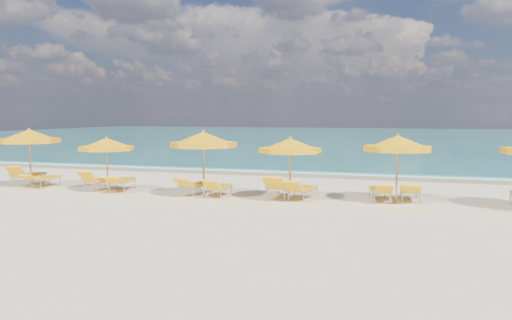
# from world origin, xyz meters

# --- Properties ---
(ground_plane) EXTENTS (120.00, 120.00, 0.00)m
(ground_plane) POSITION_xyz_m (0.00, 0.00, 0.00)
(ground_plane) COLOR beige
(ocean) EXTENTS (120.00, 80.00, 0.30)m
(ocean) POSITION_xyz_m (0.00, 48.00, 0.00)
(ocean) COLOR #157672
(ocean) RESTS_ON ground
(wet_sand_band) EXTENTS (120.00, 2.60, 0.01)m
(wet_sand_band) POSITION_xyz_m (0.00, 7.40, 0.00)
(wet_sand_band) COLOR tan
(wet_sand_band) RESTS_ON ground
(foam_line) EXTENTS (120.00, 1.20, 0.03)m
(foam_line) POSITION_xyz_m (0.00, 8.20, 0.00)
(foam_line) COLOR white
(foam_line) RESTS_ON ground
(whitecap_near) EXTENTS (14.00, 0.36, 0.05)m
(whitecap_near) POSITION_xyz_m (-6.00, 17.00, 0.00)
(whitecap_near) COLOR white
(whitecap_near) RESTS_ON ground
(whitecap_far) EXTENTS (18.00, 0.30, 0.05)m
(whitecap_far) POSITION_xyz_m (8.00, 24.00, 0.00)
(whitecap_far) COLOR white
(whitecap_far) RESTS_ON ground
(umbrella_2) EXTENTS (2.64, 2.64, 2.37)m
(umbrella_2) POSITION_xyz_m (-8.95, 0.01, 2.02)
(umbrella_2) COLOR tan
(umbrella_2) RESTS_ON ground
(umbrella_3) EXTENTS (2.13, 2.13, 2.09)m
(umbrella_3) POSITION_xyz_m (-5.34, -0.14, 1.78)
(umbrella_3) COLOR tan
(umbrella_3) RESTS_ON ground
(umbrella_4) EXTENTS (3.04, 3.04, 2.36)m
(umbrella_4) POSITION_xyz_m (-1.39, -0.26, 2.01)
(umbrella_4) COLOR tan
(umbrella_4) RESTS_ON ground
(umbrella_5) EXTENTS (2.84, 2.84, 2.17)m
(umbrella_5) POSITION_xyz_m (1.65, -0.01, 1.85)
(umbrella_5) COLOR tan
(umbrella_5) RESTS_ON ground
(umbrella_6) EXTENTS (2.86, 2.86, 2.28)m
(umbrella_6) POSITION_xyz_m (5.12, 0.52, 1.95)
(umbrella_6) COLOR tan
(umbrella_6) RESTS_ON ground
(lounger_2_left) EXTENTS (0.95, 2.00, 0.95)m
(lounger_2_left) POSITION_xyz_m (-9.47, 0.48, 0.25)
(lounger_2_left) COLOR #A5A8AD
(lounger_2_left) RESTS_ON ground
(lounger_2_right) EXTENTS (0.61, 1.79, 0.65)m
(lounger_2_right) POSITION_xyz_m (-8.53, 0.27, 0.21)
(lounger_2_right) COLOR #A5A8AD
(lounger_2_right) RESTS_ON ground
(lounger_3_left) EXTENTS (0.69, 1.81, 0.88)m
(lounger_3_left) POSITION_xyz_m (-5.83, 0.14, 0.23)
(lounger_3_left) COLOR #A5A8AD
(lounger_3_left) RESTS_ON ground
(lounger_3_right) EXTENTS (1.00, 2.00, 0.72)m
(lounger_3_right) POSITION_xyz_m (-4.98, 0.25, 0.23)
(lounger_3_right) COLOR #A5A8AD
(lounger_3_right) RESTS_ON ground
(lounger_4_left) EXTENTS (0.91, 1.85, 0.76)m
(lounger_4_left) POSITION_xyz_m (-1.87, 0.19, 0.22)
(lounger_4_left) COLOR #A5A8AD
(lounger_4_left) RESTS_ON ground
(lounger_4_right) EXTENTS (0.59, 1.62, 0.73)m
(lounger_4_right) POSITION_xyz_m (-0.92, 0.05, 0.20)
(lounger_4_right) COLOR #A5A8AD
(lounger_4_right) RESTS_ON ground
(lounger_5_left) EXTENTS (0.75, 2.02, 0.92)m
(lounger_5_left) POSITION_xyz_m (1.25, 0.38, 0.25)
(lounger_5_left) COLOR #A5A8AD
(lounger_5_left) RESTS_ON ground
(lounger_5_right) EXTENTS (0.93, 1.87, 0.80)m
(lounger_5_right) POSITION_xyz_m (2.03, 0.25, 0.22)
(lounger_5_right) COLOR #A5A8AD
(lounger_5_right) RESTS_ON ground
(lounger_6_left) EXTENTS (0.91, 1.85, 0.73)m
(lounger_6_left) POSITION_xyz_m (4.59, 0.78, 0.21)
(lounger_6_left) COLOR #A5A8AD
(lounger_6_left) RESTS_ON ground
(lounger_6_right) EXTENTS (0.70, 1.89, 0.73)m
(lounger_6_right) POSITION_xyz_m (5.55, 1.07, 0.22)
(lounger_6_right) COLOR #A5A8AD
(lounger_6_right) RESTS_ON ground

